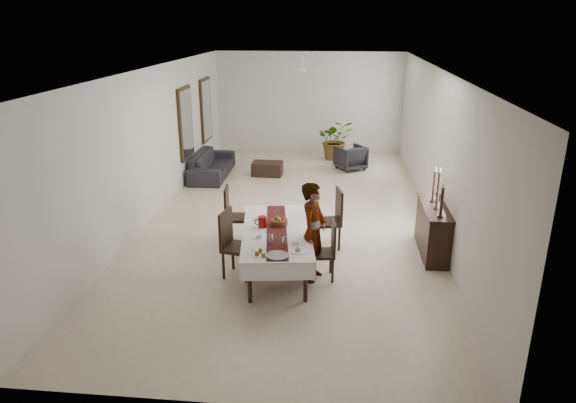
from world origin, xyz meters
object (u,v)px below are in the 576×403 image
Objects in this scene: dining_table_top at (277,232)px; woman at (313,232)px; sideboard_body at (432,230)px; red_pitcher at (262,222)px; sofa at (212,164)px.

woman is (0.64, -0.25, 0.14)m from dining_table_top.
red_pitcher is at bearing -164.42° from sideboard_body.
red_pitcher reaches higher than dining_table_top.
red_pitcher is 0.97m from woman.
red_pitcher reaches higher than sofa.
dining_table_top is 0.70m from woman.
dining_table_top is at bearing -23.35° from red_pitcher.
woman is at bearing -150.52° from sideboard_body.
sofa is at bearing 106.72° from dining_table_top.
dining_table_top is 1.03× the size of sofa.
dining_table_top is 1.56× the size of sideboard_body.
dining_table_top is 6.03m from sofa.
sideboard_body reaches higher than sofa.
red_pitcher is (-0.26, 0.11, 0.13)m from dining_table_top.
dining_table_top is 0.31m from red_pitcher.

